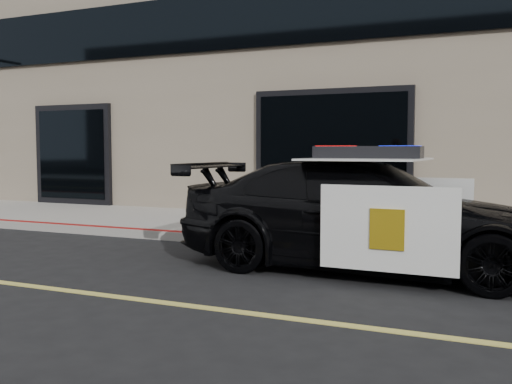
% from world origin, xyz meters
% --- Properties ---
extents(ground, '(120.00, 120.00, 0.00)m').
position_xyz_m(ground, '(0.00, 0.00, 0.00)').
color(ground, black).
rests_on(ground, ground).
extents(sidewalk_n, '(60.00, 3.50, 0.15)m').
position_xyz_m(sidewalk_n, '(0.00, 5.25, 0.07)').
color(sidewalk_n, gray).
rests_on(sidewalk_n, ground).
extents(police_car, '(2.36, 5.04, 1.63)m').
position_xyz_m(police_car, '(0.77, 2.46, 0.73)').
color(police_car, black).
rests_on(police_car, ground).
extents(fire_hydrant, '(0.32, 0.44, 0.70)m').
position_xyz_m(fire_hydrant, '(-2.17, 4.28, 0.48)').
color(fire_hydrant, '#F5F1CA').
rests_on(fire_hydrant, sidewalk_n).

